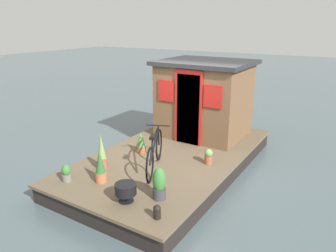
% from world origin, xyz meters
% --- Properties ---
extents(ground_plane, '(60.00, 60.00, 0.00)m').
position_xyz_m(ground_plane, '(0.00, 0.00, 0.00)').
color(ground_plane, '#4C5B60').
extents(houseboat_deck, '(5.39, 2.94, 0.39)m').
position_xyz_m(houseboat_deck, '(0.00, 0.00, 0.20)').
color(houseboat_deck, brown).
rests_on(houseboat_deck, ground_plane).
extents(houseboat_cabin, '(1.93, 2.26, 1.93)m').
position_xyz_m(houseboat_cabin, '(1.58, 0.00, 1.37)').
color(houseboat_cabin, brown).
rests_on(houseboat_cabin, houseboat_deck).
extents(bicycle, '(1.58, 0.78, 0.81)m').
position_xyz_m(bicycle, '(-0.94, -0.15, 0.77)').
color(bicycle, black).
rests_on(bicycle, houseboat_deck).
extents(potted_plant_geranium, '(0.17, 0.17, 0.33)m').
position_xyz_m(potted_plant_geranium, '(-2.21, 0.98, 0.55)').
color(potted_plant_geranium, slate).
rests_on(potted_plant_geranium, houseboat_deck).
extents(potted_plant_succulent, '(0.24, 0.24, 0.46)m').
position_xyz_m(potted_plant_succulent, '(-0.32, 0.65, 0.61)').
color(potted_plant_succulent, '#935138').
rests_on(potted_plant_succulent, houseboat_deck).
extents(potted_plant_rosemary, '(0.19, 0.19, 0.74)m').
position_xyz_m(potted_plant_rosemary, '(-1.47, 0.78, 0.74)').
color(potted_plant_rosemary, '#935138').
rests_on(potted_plant_rosemary, houseboat_deck).
extents(potted_plant_basil, '(0.22, 0.22, 0.56)m').
position_xyz_m(potted_plant_basil, '(-1.81, -0.83, 0.66)').
color(potted_plant_basil, '#38383D').
rests_on(potted_plant_basil, houseboat_deck).
extents(potted_plant_mint, '(0.21, 0.21, 0.59)m').
position_xyz_m(potted_plant_mint, '(-1.89, 0.42, 0.67)').
color(potted_plant_mint, '#B2603D').
rests_on(potted_plant_mint, houseboat_deck).
extents(potted_plant_fern, '(0.17, 0.17, 0.33)m').
position_xyz_m(potted_plant_fern, '(-0.10, -0.94, 0.55)').
color(potted_plant_fern, '#935138').
rests_on(potted_plant_fern, houseboat_deck).
extents(charcoal_grill, '(0.36, 0.36, 0.32)m').
position_xyz_m(charcoal_grill, '(-2.18, -0.41, 0.61)').
color(charcoal_grill, black).
rests_on(charcoal_grill, houseboat_deck).
extents(mooring_bollard, '(0.12, 0.12, 0.23)m').
position_xyz_m(mooring_bollard, '(-2.31, -1.12, 0.51)').
color(mooring_bollard, black).
rests_on(mooring_bollard, houseboat_deck).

